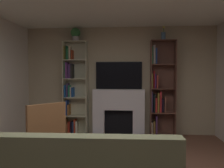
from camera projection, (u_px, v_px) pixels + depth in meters
wall_back_accent at (119, 81)px, 5.93m from camera, size 4.77×0.06×2.63m
fireplace at (119, 110)px, 5.82m from camera, size 1.35×0.54×1.11m
tv at (119, 75)px, 5.87m from camera, size 1.13×0.06×0.67m
bookshelf_left at (73, 89)px, 5.90m from camera, size 0.59×0.32×2.28m
bookshelf_right at (160, 92)px, 5.71m from camera, size 0.59×0.33×2.28m
potted_plant at (75, 34)px, 5.79m from camera, size 0.23×0.23×0.33m
vase_with_flowers at (163, 35)px, 5.61m from camera, size 0.10×0.10×0.33m
armchair at (42, 137)px, 3.63m from camera, size 0.82×0.82×1.06m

